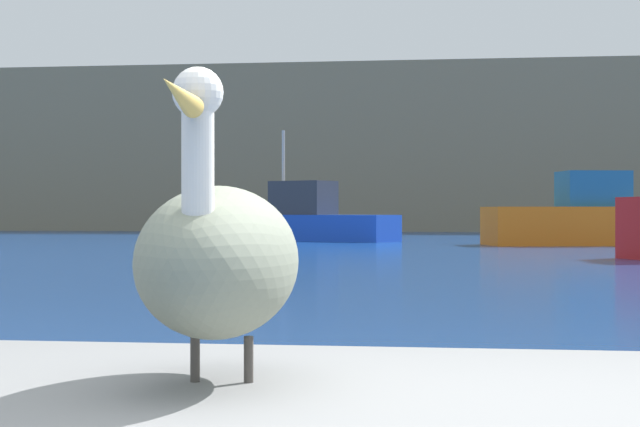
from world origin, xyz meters
TOP-DOWN VIEW (x-y plane):
  - hillside_backdrop at (0.00, 66.42)m, footprint 140.00×17.20m
  - pelican at (-0.64, 0.32)m, footprint 0.55×1.33m
  - fishing_boat_orange at (4.18, 35.44)m, footprint 8.34×4.22m
  - fishing_boat_blue at (-6.08, 39.36)m, footprint 6.13×4.20m

SIDE VIEW (x-z plane):
  - fishing_boat_orange at x=4.18m, z-range -1.11..2.75m
  - fishing_boat_blue at x=-6.08m, z-range -1.30..2.95m
  - pelican at x=-0.64m, z-range 0.53..1.46m
  - hillside_backdrop at x=0.00m, z-range 0.00..9.25m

